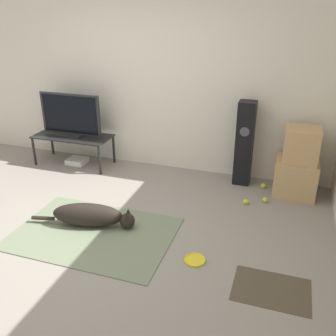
{
  "coord_description": "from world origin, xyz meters",
  "views": [
    {
      "loc": [
        1.92,
        -2.86,
        2.27
      ],
      "look_at": [
        0.62,
        1.04,
        0.45
      ],
      "focal_mm": 40.0,
      "sensor_mm": 36.0,
      "label": 1
    }
  ],
  "objects_px": {
    "cardboard_box_upper": "(301,145)",
    "tennis_ball_near_speaker": "(263,186)",
    "frisbee": "(195,260)",
    "tv_stand": "(73,139)",
    "tv": "(70,115)",
    "tennis_ball_loose_on_carpet": "(246,202)",
    "tennis_ball_by_boxes": "(265,200)",
    "dog": "(91,215)",
    "cardboard_box_lower": "(295,177)",
    "game_console": "(77,161)",
    "floor_speaker": "(244,144)"
  },
  "relations": [
    {
      "from": "tennis_ball_near_speaker",
      "to": "dog",
      "type": "bearing_deg",
      "value": -137.6
    },
    {
      "from": "tennis_ball_loose_on_carpet",
      "to": "tv_stand",
      "type": "bearing_deg",
      "value": 170.36
    },
    {
      "from": "tv_stand",
      "to": "tennis_ball_by_boxes",
      "type": "bearing_deg",
      "value": -6.55
    },
    {
      "from": "tennis_ball_loose_on_carpet",
      "to": "game_console",
      "type": "xyz_separation_m",
      "value": [
        -2.64,
        0.48,
        0.0
      ]
    },
    {
      "from": "dog",
      "to": "cardboard_box_lower",
      "type": "bearing_deg",
      "value": 36.31
    },
    {
      "from": "tennis_ball_by_boxes",
      "to": "tennis_ball_loose_on_carpet",
      "type": "distance_m",
      "value": 0.25
    },
    {
      "from": "tennis_ball_by_boxes",
      "to": "dog",
      "type": "bearing_deg",
      "value": -146.58
    },
    {
      "from": "frisbee",
      "to": "tennis_ball_near_speaker",
      "type": "distance_m",
      "value": 1.85
    },
    {
      "from": "cardboard_box_lower",
      "to": "tennis_ball_near_speaker",
      "type": "bearing_deg",
      "value": 176.38
    },
    {
      "from": "tennis_ball_by_boxes",
      "to": "tennis_ball_loose_on_carpet",
      "type": "relative_size",
      "value": 1.0
    },
    {
      "from": "dog",
      "to": "tennis_ball_loose_on_carpet",
      "type": "relative_size",
      "value": 17.36
    },
    {
      "from": "tennis_ball_loose_on_carpet",
      "to": "game_console",
      "type": "height_order",
      "value": "game_console"
    },
    {
      "from": "tv",
      "to": "frisbee",
      "type": "bearing_deg",
      "value": -36.31
    },
    {
      "from": "dog",
      "to": "tv",
      "type": "xyz_separation_m",
      "value": [
        -1.12,
        1.5,
        0.62
      ]
    },
    {
      "from": "cardboard_box_upper",
      "to": "tennis_ball_near_speaker",
      "type": "distance_m",
      "value": 0.76
    },
    {
      "from": "dog",
      "to": "tennis_ball_loose_on_carpet",
      "type": "distance_m",
      "value": 1.87
    },
    {
      "from": "frisbee",
      "to": "tv",
      "type": "height_order",
      "value": "tv"
    },
    {
      "from": "tennis_ball_near_speaker",
      "to": "floor_speaker",
      "type": "bearing_deg",
      "value": 164.45
    },
    {
      "from": "frisbee",
      "to": "tennis_ball_loose_on_carpet",
      "type": "height_order",
      "value": "tennis_ball_loose_on_carpet"
    },
    {
      "from": "tv",
      "to": "floor_speaker",
      "type": "bearing_deg",
      "value": 3.33
    },
    {
      "from": "frisbee",
      "to": "tv_stand",
      "type": "relative_size",
      "value": 0.18
    },
    {
      "from": "game_console",
      "to": "dog",
      "type": "bearing_deg",
      "value": -54.14
    },
    {
      "from": "cardboard_box_lower",
      "to": "frisbee",
      "type": "bearing_deg",
      "value": -115.83
    },
    {
      "from": "dog",
      "to": "tv_stand",
      "type": "xyz_separation_m",
      "value": [
        -1.12,
        1.5,
        0.27
      ]
    },
    {
      "from": "cardboard_box_upper",
      "to": "tv_stand",
      "type": "height_order",
      "value": "cardboard_box_upper"
    },
    {
      "from": "cardboard_box_lower",
      "to": "game_console",
      "type": "relative_size",
      "value": 1.84
    },
    {
      "from": "frisbee",
      "to": "game_console",
      "type": "height_order",
      "value": "game_console"
    },
    {
      "from": "tennis_ball_near_speaker",
      "to": "tennis_ball_loose_on_carpet",
      "type": "distance_m",
      "value": 0.54
    },
    {
      "from": "dog",
      "to": "tennis_ball_near_speaker",
      "type": "bearing_deg",
      "value": 42.4
    },
    {
      "from": "dog",
      "to": "tv",
      "type": "height_order",
      "value": "tv"
    },
    {
      "from": "cardboard_box_upper",
      "to": "tv",
      "type": "distance_m",
      "value": 3.22
    },
    {
      "from": "frisbee",
      "to": "tennis_ball_by_boxes",
      "type": "height_order",
      "value": "tennis_ball_by_boxes"
    },
    {
      "from": "dog",
      "to": "tennis_ball_by_boxes",
      "type": "height_order",
      "value": "dog"
    },
    {
      "from": "tennis_ball_by_boxes",
      "to": "cardboard_box_lower",
      "type": "bearing_deg",
      "value": 48.79
    },
    {
      "from": "frisbee",
      "to": "tennis_ball_by_boxes",
      "type": "relative_size",
      "value": 3.16
    },
    {
      "from": "tennis_ball_near_speaker",
      "to": "game_console",
      "type": "bearing_deg",
      "value": -179.15
    },
    {
      "from": "cardboard_box_upper",
      "to": "cardboard_box_lower",
      "type": "bearing_deg",
      "value": 126.39
    },
    {
      "from": "tennis_ball_by_boxes",
      "to": "tennis_ball_near_speaker",
      "type": "distance_m",
      "value": 0.4
    },
    {
      "from": "tennis_ball_loose_on_carpet",
      "to": "game_console",
      "type": "distance_m",
      "value": 2.69
    },
    {
      "from": "dog",
      "to": "tennis_ball_by_boxes",
      "type": "relative_size",
      "value": 17.36
    },
    {
      "from": "floor_speaker",
      "to": "tennis_ball_near_speaker",
      "type": "bearing_deg",
      "value": -15.55
    },
    {
      "from": "dog",
      "to": "tennis_ball_by_boxes",
      "type": "xyz_separation_m",
      "value": [
        1.77,
        1.17,
        -0.11
      ]
    },
    {
      "from": "tv",
      "to": "tennis_ball_near_speaker",
      "type": "distance_m",
      "value": 2.92
    },
    {
      "from": "cardboard_box_lower",
      "to": "floor_speaker",
      "type": "height_order",
      "value": "floor_speaker"
    },
    {
      "from": "frisbee",
      "to": "cardboard_box_lower",
      "type": "bearing_deg",
      "value": 64.17
    },
    {
      "from": "frisbee",
      "to": "tv_stand",
      "type": "height_order",
      "value": "tv_stand"
    },
    {
      "from": "frisbee",
      "to": "floor_speaker",
      "type": "bearing_deg",
      "value": 84.88
    },
    {
      "from": "cardboard_box_lower",
      "to": "tennis_ball_near_speaker",
      "type": "relative_size",
      "value": 7.81
    },
    {
      "from": "frisbee",
      "to": "cardboard_box_lower",
      "type": "height_order",
      "value": "cardboard_box_lower"
    },
    {
      "from": "cardboard_box_upper",
      "to": "tv",
      "type": "height_order",
      "value": "tv"
    }
  ]
}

